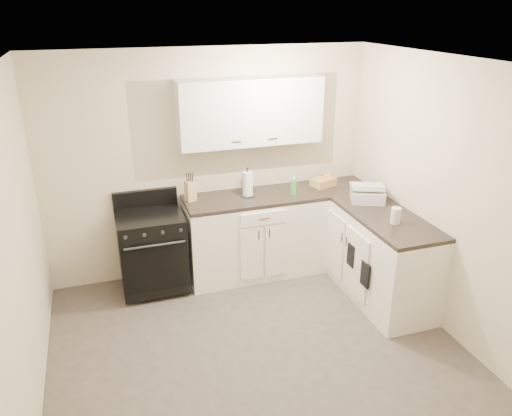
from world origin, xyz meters
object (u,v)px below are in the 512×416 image
object	(u,v)px
knife_block	(190,191)
wicker_basket	(323,182)
countertop_grill	(367,195)
paper_towel	(248,184)
stove	(152,251)

from	to	relation	value
knife_block	wicker_basket	world-z (taller)	knife_block
knife_block	countertop_grill	world-z (taller)	knife_block
paper_towel	wicker_basket	size ratio (longest dim) A/B	1.01
stove	countertop_grill	distance (m)	2.37
stove	knife_block	size ratio (longest dim) A/B	3.74
knife_block	wicker_basket	xyz separation A→B (m)	(1.55, -0.01, -0.07)
paper_towel	wicker_basket	xyz separation A→B (m)	(0.93, 0.03, -0.09)
paper_towel	countertop_grill	bearing A→B (deg)	-24.70
paper_towel	wicker_basket	world-z (taller)	paper_towel
knife_block	paper_towel	world-z (taller)	paper_towel
knife_block	wicker_basket	bearing A→B (deg)	-19.61
stove	countertop_grill	world-z (taller)	countertop_grill
stove	countertop_grill	bearing A→B (deg)	-11.98
knife_block	stove	bearing A→B (deg)	173.70
paper_towel	countertop_grill	distance (m)	1.29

